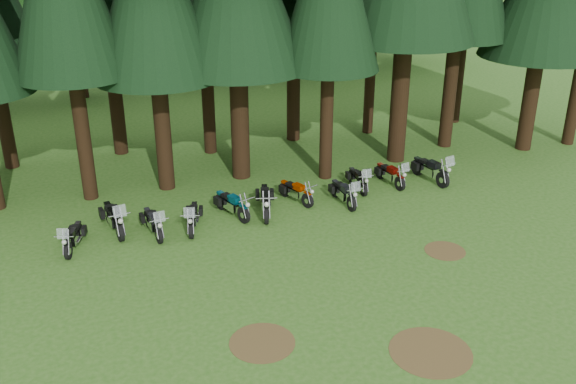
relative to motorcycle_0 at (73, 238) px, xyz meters
name	(u,v)px	position (x,y,z in m)	size (l,w,h in m)	color
ground	(332,284)	(7.27, -5.28, -0.42)	(120.00, 120.00, 0.00)	#295916
decid_3	(82,23)	(2.55, 19.85, 4.09)	(6.12, 5.95, 7.65)	black
decid_4	(182,17)	(8.85, 21.04, 3.95)	(5.93, 5.76, 7.41)	black
dirt_patch_0	(262,343)	(4.27, -7.28, -0.41)	(1.80, 1.80, 0.01)	#4C3D1E
dirt_patch_1	(445,251)	(11.77, -4.78, -0.41)	(1.40, 1.40, 0.01)	#4C3D1E
dirt_patch_2	(430,352)	(8.27, -9.28, -0.41)	(2.20, 2.20, 0.01)	#4C3D1E
motorcycle_0	(73,238)	(0.00, 0.00, 0.00)	(0.89, 1.95, 1.25)	black
motorcycle_1	(114,219)	(1.48, 0.82, 0.08)	(0.58, 2.39, 1.50)	black
motorcycle_2	(153,223)	(2.74, 0.07, 0.03)	(0.47, 2.11, 1.33)	black
motorcycle_3	(193,218)	(4.17, -0.03, 0.02)	(0.91, 2.07, 1.32)	black
motorcycle_4	(232,205)	(5.80, 0.51, 0.03)	(0.78, 2.10, 0.88)	black
motorcycle_5	(265,202)	(7.05, 0.23, 0.07)	(0.85, 2.31, 0.97)	black
motorcycle_6	(296,192)	(8.54, 0.81, -0.01)	(0.75, 1.91, 0.81)	black
motorcycle_7	(343,194)	(10.21, -0.05, 0.02)	(0.39, 2.10, 1.32)	black
motorcycle_8	(358,180)	(11.40, 1.02, 0.00)	(0.49, 2.02, 1.27)	black
motorcycle_9	(390,175)	(12.91, 0.99, 0.02)	(0.48, 2.07, 1.30)	black
motorcycle_10	(430,170)	(14.68, 0.68, 0.08)	(0.60, 2.39, 1.50)	black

